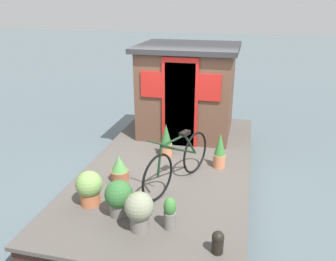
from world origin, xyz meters
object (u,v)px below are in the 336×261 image
(potted_plant_sage, at_px, (89,187))
(potted_plant_lavender, at_px, (220,151))
(potted_plant_thyme, at_px, (166,140))
(potted_plant_geranium, at_px, (119,197))
(potted_plant_succulent, at_px, (119,169))
(potted_plant_fern, at_px, (139,210))
(potted_plant_rosemary, at_px, (170,213))
(mooring_bollard, at_px, (218,241))
(bicycle, at_px, (178,162))
(houseboat_cabin, at_px, (188,89))

(potted_plant_sage, height_order, potted_plant_lavender, potted_plant_lavender)
(potted_plant_thyme, distance_m, potted_plant_geranium, 2.06)
(potted_plant_sage, xyz_separation_m, potted_plant_lavender, (1.63, -1.72, 0.03))
(potted_plant_succulent, bearing_deg, potted_plant_thyme, -24.96)
(potted_plant_fern, height_order, potted_plant_sage, potted_plant_fern)
(potted_plant_rosemary, relative_size, mooring_bollard, 1.54)
(potted_plant_rosemary, height_order, potted_plant_sage, potted_plant_sage)
(bicycle, height_order, potted_plant_thyme, bicycle)
(potted_plant_fern, relative_size, potted_plant_lavender, 0.82)
(potted_plant_rosemary, xyz_separation_m, potted_plant_sage, (0.28, 1.26, 0.05))
(potted_plant_sage, relative_size, mooring_bollard, 1.78)
(potted_plant_rosemary, distance_m, potted_plant_fern, 0.40)
(potted_plant_succulent, height_order, potted_plant_geranium, potted_plant_geranium)
(potted_plant_sage, height_order, potted_plant_succulent, potted_plant_sage)
(houseboat_cabin, bearing_deg, potted_plant_rosemary, -173.04)
(potted_plant_thyme, relative_size, potted_plant_lavender, 0.97)
(houseboat_cabin, distance_m, potted_plant_fern, 3.72)
(potted_plant_geranium, relative_size, mooring_bollard, 1.77)
(bicycle, bearing_deg, potted_plant_succulent, 94.22)
(houseboat_cabin, distance_m, bicycle, 2.49)
(potted_plant_succulent, bearing_deg, potted_plant_fern, -148.31)
(potted_plant_lavender, bearing_deg, potted_plant_fern, 157.70)
(potted_plant_geranium, bearing_deg, potted_plant_thyme, -4.61)
(potted_plant_rosemary, bearing_deg, potted_plant_succulent, 46.21)
(potted_plant_fern, bearing_deg, potted_plant_geranium, 56.00)
(potted_plant_fern, bearing_deg, potted_plant_succulent, 31.69)
(potted_plant_rosemary, height_order, potted_plant_fern, potted_plant_fern)
(potted_plant_thyme, relative_size, mooring_bollard, 2.18)
(potted_plant_rosemary, relative_size, potted_plant_lavender, 0.69)
(potted_plant_rosemary, height_order, potted_plant_lavender, potted_plant_lavender)
(bicycle, height_order, potted_plant_succulent, bicycle)
(potted_plant_geranium, bearing_deg, potted_plant_fern, -124.00)
(houseboat_cabin, distance_m, potted_plant_geranium, 3.49)
(potted_plant_succulent, relative_size, mooring_bollard, 1.47)
(houseboat_cabin, relative_size, potted_plant_succulent, 4.89)
(potted_plant_thyme, height_order, potted_plant_sage, potted_plant_thyme)
(bicycle, relative_size, potted_plant_rosemary, 3.74)
(potted_plant_sage, bearing_deg, potted_plant_lavender, -46.52)
(bicycle, relative_size, potted_plant_lavender, 2.57)
(potted_plant_thyme, xyz_separation_m, potted_plant_geranium, (-2.05, 0.17, -0.03))
(potted_plant_thyme, xyz_separation_m, potted_plant_lavender, (-0.27, -1.04, 0.01))
(bicycle, xyz_separation_m, potted_plant_geranium, (-1.00, 0.62, -0.13))
(houseboat_cabin, bearing_deg, bicycle, -172.94)
(potted_plant_fern, distance_m, potted_plant_succulent, 1.39)
(potted_plant_rosemary, relative_size, potted_plant_geranium, 0.87)
(potted_plant_sage, distance_m, mooring_bollard, 2.02)
(potted_plant_sage, bearing_deg, bicycle, -52.99)
(potted_plant_geranium, bearing_deg, mooring_bollard, -108.04)
(bicycle, xyz_separation_m, potted_plant_succulent, (-0.07, 0.97, -0.20))
(potted_plant_succulent, bearing_deg, potted_plant_geranium, -159.06)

